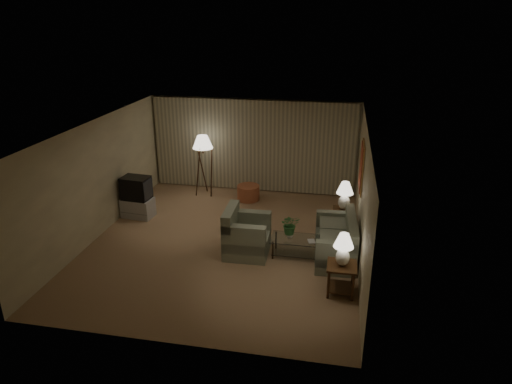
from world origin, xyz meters
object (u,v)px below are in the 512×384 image
side_table_near (341,274)px  side_table_far (343,217)px  table_lamp_near (343,247)px  ottoman (248,193)px  vase (290,235)px  crt_tv (136,188)px  table_lamp_far (345,193)px  tv_cabinet (138,208)px  sofa (335,242)px  coffee_table (297,244)px  floor_lamp (204,164)px  armchair (247,236)px

side_table_near → side_table_far: size_ratio=1.00×
table_lamp_near → ottoman: 5.00m
ottoman → vase: vase is taller
side_table_far → crt_tv: crt_tv is taller
side_table_far → crt_tv: 5.22m
table_lamp_far → tv_cabinet: 5.25m
sofa → ottoman: size_ratio=2.78×
sofa → side_table_near: size_ratio=2.91×
ottoman → crt_tv: bearing=-147.2°
table_lamp_near → coffee_table: bearing=127.6°
crt_tv → sofa: bearing=-7.8°
side_table_near → floor_lamp: bearing=132.4°
tv_cabinet → crt_tv: crt_tv is taller
floor_lamp → sofa: bearing=-38.0°
coffee_table → table_lamp_near: bearing=-52.4°
armchair → tv_cabinet: bearing=65.3°
side_table_far → floor_lamp: floor_lamp is taller
vase → table_lamp_far: bearing=50.5°
tv_cabinet → floor_lamp: 2.29m
vase → side_table_far: bearing=50.5°
armchair → ottoman: (-0.60, 3.01, -0.20)m
side_table_far → floor_lamp: size_ratio=0.34×
side_table_far → ottoman: 3.08m
armchair → crt_tv: size_ratio=1.43×
vase → sofa: bearing=5.9°
table_lamp_far → side_table_near: bearing=-90.0°
floor_lamp → crt_tv: bearing=-124.7°
sofa → table_lamp_far: bearing=169.9°
sofa → table_lamp_near: table_lamp_near is taller
armchair → floor_lamp: size_ratio=0.59×
armchair → tv_cabinet: 3.45m
crt_tv → floor_lamp: size_ratio=0.41×
sofa → side_table_near: 1.36m
side_table_near → table_lamp_near: (-0.00, 0.00, 0.57)m
armchair → floor_lamp: floor_lamp is taller
sofa → ottoman: (-2.48, 2.83, -0.16)m
side_table_near → floor_lamp: (-3.96, 4.33, 0.51)m
armchair → coffee_table: bearing=-87.2°
floor_lamp → vase: size_ratio=12.41×
coffee_table → vase: vase is taller
crt_tv → vase: crt_tv is taller
table_lamp_far → vase: table_lamp_far is taller
table_lamp_near → ottoman: table_lamp_near is taller
tv_cabinet → floor_lamp: bearing=60.7°
crt_tv → floor_lamp: (1.24, 1.80, 0.13)m
floor_lamp → table_lamp_far: bearing=-23.6°
ottoman → tv_cabinet: bearing=-147.2°
side_table_far → coffee_table: size_ratio=0.54×
side_table_near → table_lamp_far: size_ratio=0.88×
floor_lamp → ottoman: floor_lamp is taller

